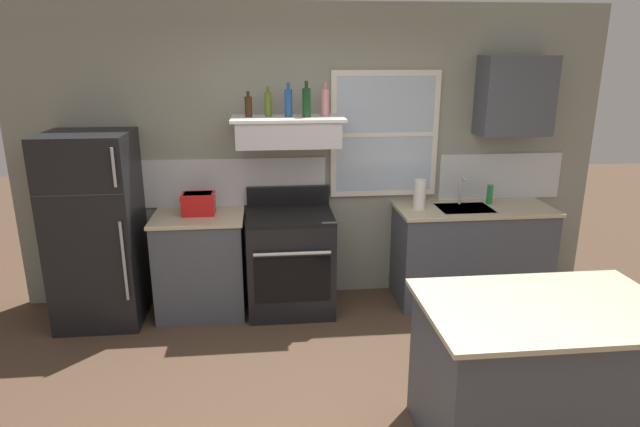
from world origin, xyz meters
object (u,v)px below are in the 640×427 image
(toaster, at_px, (198,203))
(bottle_olive_oil_square, at_px, (268,104))
(bottle_brown_stout, at_px, (248,106))
(stove_range, at_px, (290,261))
(bottle_rose_pink, at_px, (325,102))
(kitchen_island, at_px, (539,376))
(paper_towel_roll, at_px, (420,194))
(refrigerator, at_px, (96,230))
(dish_soap_bottle, at_px, (490,194))
(bottle_blue_liqueur, at_px, (288,102))
(bottle_dark_green_wine, at_px, (306,102))

(toaster, bearing_deg, bottle_olive_oil_square, 6.71)
(bottle_brown_stout, bearing_deg, stove_range, -20.36)
(stove_range, xyz_separation_m, bottle_rose_pink, (0.33, 0.13, 1.40))
(bottle_rose_pink, xyz_separation_m, kitchen_island, (1.02, -2.10, -1.41))
(kitchen_island, bearing_deg, paper_towel_roll, 94.94)
(refrigerator, relative_size, paper_towel_roll, 6.11)
(stove_range, xyz_separation_m, dish_soap_bottle, (1.88, 0.14, 0.54))
(refrigerator, xyz_separation_m, bottle_blue_liqueur, (1.66, 0.13, 1.04))
(toaster, distance_m, paper_towel_roll, 1.97)
(bottle_brown_stout, relative_size, paper_towel_roll, 0.79)
(bottle_dark_green_wine, relative_size, kitchen_island, 0.22)
(bottle_olive_oil_square, bearing_deg, toaster, -173.29)
(bottle_dark_green_wine, xyz_separation_m, bottle_rose_pink, (0.17, 0.08, -0.01))
(bottle_rose_pink, bearing_deg, dish_soap_bottle, 0.10)
(bottle_blue_liqueur, xyz_separation_m, bottle_dark_green_wine, (0.15, -0.05, 0.01))
(bottle_blue_liqueur, bearing_deg, stove_range, -95.16)
(kitchen_island, bearing_deg, refrigerator, 147.12)
(bottle_olive_oil_square, xyz_separation_m, bottle_rose_pink, (0.49, -0.01, 0.01))
(stove_range, distance_m, kitchen_island, 2.38)
(refrigerator, xyz_separation_m, bottle_dark_green_wine, (1.81, 0.08, 1.05))
(toaster, bearing_deg, bottle_dark_green_wine, -0.77)
(refrigerator, height_order, bottle_olive_oil_square, bottle_olive_oil_square)
(dish_soap_bottle, bearing_deg, bottle_olive_oil_square, 179.85)
(toaster, bearing_deg, bottle_rose_pink, 3.37)
(dish_soap_bottle, bearing_deg, bottle_rose_pink, -179.90)
(paper_towel_roll, relative_size, kitchen_island, 0.19)
(bottle_blue_liqueur, bearing_deg, kitchen_island, -57.07)
(toaster, height_order, stove_range, toaster)
(stove_range, relative_size, dish_soap_bottle, 6.06)
(paper_towel_roll, distance_m, dish_soap_bottle, 0.71)
(stove_range, height_order, kitchen_island, stove_range)
(bottle_dark_green_wine, distance_m, bottle_rose_pink, 0.19)
(bottle_olive_oil_square, xyz_separation_m, bottle_blue_liqueur, (0.17, -0.04, 0.01))
(toaster, xyz_separation_m, paper_towel_roll, (1.97, -0.03, 0.04))
(stove_range, xyz_separation_m, kitchen_island, (1.35, -1.96, -0.01))
(bottle_brown_stout, distance_m, bottle_dark_green_wine, 0.49)
(bottle_rose_pink, distance_m, paper_towel_roll, 1.19)
(bottle_olive_oil_square, relative_size, bottle_rose_pink, 0.88)
(toaster, relative_size, bottle_blue_liqueur, 1.04)
(refrigerator, bearing_deg, dish_soap_bottle, 2.60)
(paper_towel_roll, bearing_deg, refrigerator, -178.78)
(refrigerator, xyz_separation_m, dish_soap_bottle, (3.53, 0.16, 0.17))
(refrigerator, bearing_deg, stove_range, 0.79)
(refrigerator, xyz_separation_m, bottle_olive_oil_square, (1.49, 0.17, 1.03))
(stove_range, relative_size, kitchen_island, 0.78)
(kitchen_island, bearing_deg, bottle_blue_liqueur, 122.93)
(bottle_olive_oil_square, bearing_deg, refrigerator, -173.64)
(stove_range, bearing_deg, bottle_dark_green_wine, 19.28)
(bottle_brown_stout, bearing_deg, bottle_olive_oil_square, 7.04)
(bottle_brown_stout, bearing_deg, paper_towel_roll, -3.22)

